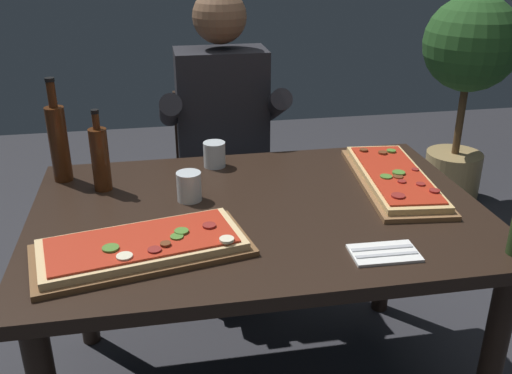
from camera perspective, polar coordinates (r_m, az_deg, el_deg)
name	(u,v)px	position (r m, az deg, el deg)	size (l,w,h in m)	color
dining_table	(259,235)	(1.83, 0.28, -4.79)	(1.40, 0.96, 0.74)	black
pizza_rectangular_front	(142,247)	(1.56, -11.25, -5.88)	(0.61, 0.37, 0.05)	brown
pizza_rectangular_left	(394,178)	(2.01, 13.58, 0.88)	(0.29, 0.61, 0.05)	brown
wine_bottle_dark	(100,158)	(1.94, -15.26, 2.81)	(0.06, 0.06, 0.28)	#47230F
oil_bottle_amber	(59,141)	(2.05, -19.08, 4.36)	(0.06, 0.06, 0.36)	#47230F
tumbler_near_camera	(214,156)	(2.10, -4.16, 3.12)	(0.08, 0.08, 0.09)	silver
tumbler_far_side	(189,188)	(1.83, -6.67, -0.11)	(0.08, 0.08, 0.09)	silver
napkin_cutlery_set	(384,253)	(1.57, 12.66, -6.43)	(0.18, 0.11, 0.01)	white
diner_chair	(222,178)	(2.66, -3.45, 0.95)	(0.44, 0.44, 0.87)	black
seated_diner	(224,133)	(2.46, -3.25, 5.37)	(0.53, 0.41, 1.33)	#23232D
potted_plant_corner	(468,69)	(3.56, 20.36, 10.99)	(0.54, 0.54, 1.23)	tan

